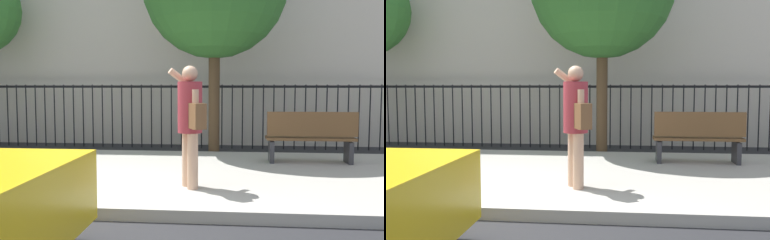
{
  "view_description": "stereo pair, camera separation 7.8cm",
  "coord_description": "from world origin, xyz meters",
  "views": [
    {
      "loc": [
        1.92,
        -4.66,
        1.55
      ],
      "look_at": [
        1.34,
        1.41,
        1.07
      ],
      "focal_mm": 39.54,
      "sensor_mm": 36.0,
      "label": 1
    },
    {
      "loc": [
        2.0,
        -4.65,
        1.55
      ],
      "look_at": [
        1.34,
        1.41,
        1.07
      ],
      "focal_mm": 39.54,
      "sensor_mm": 36.0,
      "label": 2
    }
  ],
  "objects": [
    {
      "name": "street_bench",
      "position": [
        3.35,
        3.17,
        0.65
      ],
      "size": [
        1.6,
        0.45,
        0.95
      ],
      "color": "brown",
      "rests_on": "sidewalk"
    },
    {
      "name": "ground_plane",
      "position": [
        0.0,
        0.0,
        0.0
      ],
      "size": [
        60.0,
        60.0,
        0.0
      ],
      "primitive_type": "plane",
      "color": "#28282B"
    },
    {
      "name": "pedestrian_on_phone",
      "position": [
        1.35,
        1.09,
        1.13
      ],
      "size": [
        0.58,
        0.72,
        1.69
      ],
      "color": "tan",
      "rests_on": "sidewalk"
    },
    {
      "name": "sidewalk",
      "position": [
        0.0,
        2.2,
        0.07
      ],
      "size": [
        28.0,
        4.4,
        0.15
      ],
      "primitive_type": "cube",
      "color": "#B2ADA3",
      "rests_on": "ground"
    },
    {
      "name": "iron_fence",
      "position": [
        0.0,
        5.9,
        1.02
      ],
      "size": [
        12.03,
        0.04,
        1.6
      ],
      "color": "black",
      "rests_on": "ground"
    }
  ]
}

